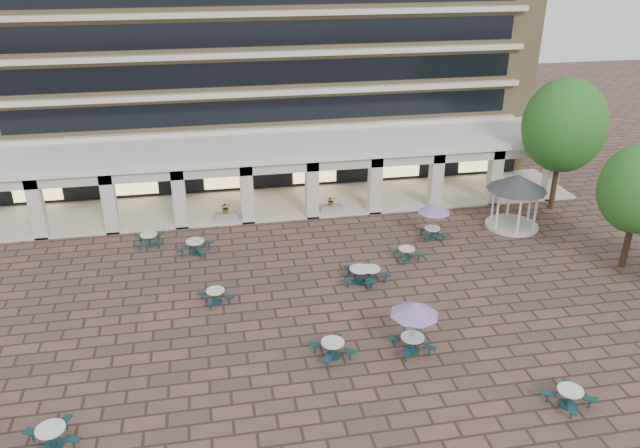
{
  "coord_description": "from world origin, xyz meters",
  "views": [
    {
      "loc": [
        -4.29,
        -24.7,
        16.92
      ],
      "look_at": [
        0.89,
        3.0,
        3.84
      ],
      "focal_mm": 35.0,
      "sensor_mm": 36.0,
      "label": 1
    }
  ],
  "objects_px": {
    "planter_left": "(226,213)",
    "planter_right": "(331,206)",
    "gazebo": "(517,188)",
    "picnic_table_0": "(52,435)",
    "picnic_table_2": "(333,348)"
  },
  "relations": [
    {
      "from": "picnic_table_0",
      "to": "planter_left",
      "type": "bearing_deg",
      "value": 46.99
    },
    {
      "from": "planter_left",
      "to": "planter_right",
      "type": "height_order",
      "value": "planter_left"
    },
    {
      "from": "planter_left",
      "to": "planter_right",
      "type": "bearing_deg",
      "value": -0.0
    },
    {
      "from": "picnic_table_2",
      "to": "planter_right",
      "type": "relative_size",
      "value": 1.38
    },
    {
      "from": "gazebo",
      "to": "planter_right",
      "type": "distance_m",
      "value": 11.94
    },
    {
      "from": "picnic_table_2",
      "to": "gazebo",
      "type": "relative_size",
      "value": 0.56
    },
    {
      "from": "planter_left",
      "to": "planter_right",
      "type": "distance_m",
      "value": 6.98
    },
    {
      "from": "gazebo",
      "to": "planter_left",
      "type": "distance_m",
      "value": 18.52
    },
    {
      "from": "picnic_table_2",
      "to": "planter_left",
      "type": "relative_size",
      "value": 1.38
    },
    {
      "from": "picnic_table_0",
      "to": "planter_right",
      "type": "xyz_separation_m",
      "value": [
        14.17,
        18.87,
        -0.05
      ]
    },
    {
      "from": "planter_left",
      "to": "planter_right",
      "type": "xyz_separation_m",
      "value": [
        6.98,
        -0.0,
        -0.06
      ]
    },
    {
      "from": "gazebo",
      "to": "picnic_table_0",
      "type": "bearing_deg",
      "value": -149.93
    },
    {
      "from": "picnic_table_0",
      "to": "gazebo",
      "type": "bearing_deg",
      "value": 7.92
    },
    {
      "from": "picnic_table_0",
      "to": "planter_right",
      "type": "relative_size",
      "value": 1.45
    },
    {
      "from": "picnic_table_0",
      "to": "picnic_table_2",
      "type": "relative_size",
      "value": 1.05
    }
  ]
}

